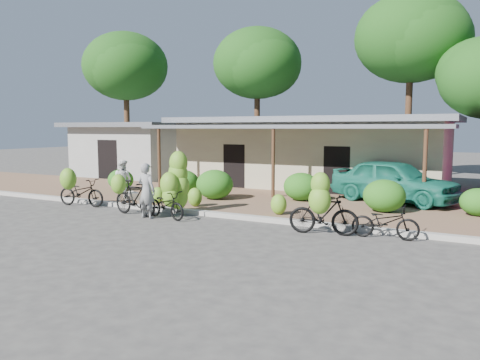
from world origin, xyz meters
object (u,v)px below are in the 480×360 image
object	(u,v)px
bike_right	(323,210)
teal_van	(394,181)
sack_near	(160,196)
vendor	(146,191)
bike_center	(172,191)
tree_center_right	(408,37)
bike_far_left	(79,190)
bystander	(123,180)
sack_far	(132,196)
bike_left	(133,197)
tree_back_left	(124,65)
bike_far_right	(385,222)
tree_far_center	(255,62)

from	to	relation	value
bike_right	teal_van	xyz separation A→B (m)	(0.79, 5.99, 0.21)
sack_near	vendor	bearing A→B (deg)	-60.28
bike_center	bike_right	xyz separation A→B (m)	(5.04, -0.25, -0.15)
tree_center_right	bike_right	bearing A→B (deg)	-88.65
bike_far_left	bike_right	distance (m)	9.24
bike_far_left	vendor	distance (m)	3.62
bike_right	bike_center	bearing A→B (deg)	78.36
sack_near	teal_van	bearing A→B (deg)	23.68
teal_van	bystander	bearing A→B (deg)	133.78
sack_far	bystander	distance (m)	0.74
vendor	bystander	xyz separation A→B (m)	(-2.62, 1.83, 0.01)
sack_far	vendor	world-z (taller)	vendor
sack_near	vendor	world-z (taller)	vendor
tree_center_right	teal_van	size ratio (longest dim) A/B	2.17
bike_left	bike_center	distance (m)	1.35
tree_back_left	bystander	size ratio (longest dim) A/B	5.81
tree_center_right	bike_center	size ratio (longest dim) A/B	4.77
vendor	bike_center	bearing A→B (deg)	-140.41
bike_far_right	sack_far	xyz separation A→B (m)	(-9.74, 1.54, -0.18)
tree_back_left	sack_near	world-z (taller)	tree_back_left
bike_left	teal_van	size ratio (longest dim) A/B	0.43
bike_far_left	bike_far_right	xyz separation A→B (m)	(10.77, 0.08, -0.15)
bike_right	sack_far	distance (m)	8.45
tree_far_center	bike_right	bearing A→B (deg)	-58.19
bike_center	vendor	xyz separation A→B (m)	(-0.64, -0.50, 0.02)
tree_far_center	tree_back_left	bearing A→B (deg)	-159.44
sack_near	teal_van	world-z (taller)	teal_van
vendor	teal_van	distance (m)	8.98
tree_back_left	teal_van	distance (m)	20.07
bike_far_right	vendor	world-z (taller)	vendor
tree_center_right	teal_van	bearing A→B (deg)	-83.14
vendor	bystander	size ratio (longest dim) A/B	1.14
tree_back_left	bike_far_left	bearing A→B (deg)	-55.35
sack_near	sack_far	world-z (taller)	sack_near
bike_far_right	sack_far	bearing A→B (deg)	76.69
bike_right	bike_far_right	world-z (taller)	bike_right
bike_left	bike_right	bearing A→B (deg)	-79.51
tree_far_center	bystander	world-z (taller)	tree_far_center
tree_far_center	bike_far_left	world-z (taller)	tree_far_center
tree_far_center	bike_far_left	xyz separation A→B (m)	(0.13, -14.76, -6.36)
bike_center	bike_far_right	size ratio (longest dim) A/B	1.22
tree_back_left	bike_center	xyz separation A→B (m)	(12.33, -11.85, -6.05)
vendor	bike_left	bearing A→B (deg)	-8.28
bike_far_left	teal_van	distance (m)	11.51
tree_center_right	bystander	world-z (taller)	tree_center_right
sack_near	teal_van	xyz separation A→B (m)	(8.02, 3.52, 0.64)
tree_center_right	bike_far_left	xyz separation A→B (m)	(-8.87, -15.26, -7.20)
bike_far_right	vendor	distance (m)	7.26
sack_far	teal_van	world-z (taller)	teal_van
vendor	bystander	distance (m)	3.20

